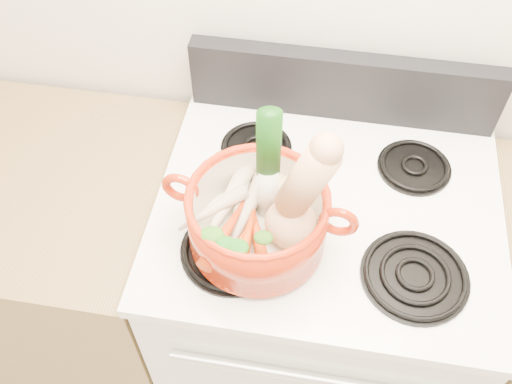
% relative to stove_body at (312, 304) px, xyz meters
% --- Properties ---
extents(stove_body, '(0.76, 0.65, 0.92)m').
position_rel_stove_body_xyz_m(stove_body, '(0.00, 0.00, 0.00)').
color(stove_body, silver).
rests_on(stove_body, floor).
extents(cooktop, '(0.78, 0.67, 0.03)m').
position_rel_stove_body_xyz_m(cooktop, '(0.00, 0.00, 0.47)').
color(cooktop, white).
rests_on(cooktop, stove_body).
extents(control_backsplash, '(0.76, 0.05, 0.18)m').
position_rel_stove_body_xyz_m(control_backsplash, '(0.00, 0.30, 0.58)').
color(control_backsplash, black).
rests_on(control_backsplash, cooktop).
extents(oven_handle, '(0.60, 0.02, 0.02)m').
position_rel_stove_body_xyz_m(oven_handle, '(0.00, -0.34, 0.32)').
color(oven_handle, silver).
rests_on(oven_handle, stove_body).
extents(burner_front_left, '(0.22, 0.22, 0.02)m').
position_rel_stove_body_xyz_m(burner_front_left, '(-0.19, -0.16, 0.50)').
color(burner_front_left, black).
rests_on(burner_front_left, cooktop).
extents(burner_front_right, '(0.22, 0.22, 0.02)m').
position_rel_stove_body_xyz_m(burner_front_right, '(0.19, -0.16, 0.50)').
color(burner_front_right, black).
rests_on(burner_front_right, cooktop).
extents(burner_back_left, '(0.17, 0.17, 0.02)m').
position_rel_stove_body_xyz_m(burner_back_left, '(-0.19, 0.14, 0.50)').
color(burner_back_left, black).
rests_on(burner_back_left, cooktop).
extents(burner_back_right, '(0.17, 0.17, 0.02)m').
position_rel_stove_body_xyz_m(burner_back_right, '(0.19, 0.14, 0.50)').
color(burner_back_right, black).
rests_on(burner_back_right, cooktop).
extents(dutch_oven, '(0.31, 0.31, 0.14)m').
position_rel_stove_body_xyz_m(dutch_oven, '(-0.14, -0.13, 0.58)').
color(dutch_oven, '#A9240A').
rests_on(dutch_oven, burner_front_left).
extents(pot_handle_left, '(0.08, 0.03, 0.08)m').
position_rel_stove_body_xyz_m(pot_handle_left, '(-0.30, -0.11, 0.63)').
color(pot_handle_left, '#A9240A').
rests_on(pot_handle_left, dutch_oven).
extents(pot_handle_right, '(0.08, 0.03, 0.08)m').
position_rel_stove_body_xyz_m(pot_handle_right, '(0.02, -0.14, 0.63)').
color(pot_handle_right, '#A9240A').
rests_on(pot_handle_right, dutch_oven).
extents(squash, '(0.23, 0.18, 0.30)m').
position_rel_stove_body_xyz_m(squash, '(-0.07, -0.14, 0.68)').
color(squash, tan).
rests_on(squash, dutch_oven).
extents(leek, '(0.06, 0.06, 0.31)m').
position_rel_stove_body_xyz_m(leek, '(-0.13, -0.08, 0.69)').
color(leek, white).
rests_on(leek, dutch_oven).
extents(ginger, '(0.11, 0.09, 0.05)m').
position_rel_stove_body_xyz_m(ginger, '(-0.12, -0.02, 0.56)').
color(ginger, '#D3B982').
rests_on(ginger, dutch_oven).
extents(parsnip_0, '(0.06, 0.23, 0.06)m').
position_rel_stove_body_xyz_m(parsnip_0, '(-0.19, -0.09, 0.56)').
color(parsnip_0, beige).
rests_on(parsnip_0, dutch_oven).
extents(parsnip_1, '(0.10, 0.22, 0.06)m').
position_rel_stove_body_xyz_m(parsnip_1, '(-0.22, -0.10, 0.57)').
color(parsnip_1, beige).
rests_on(parsnip_1, dutch_oven).
extents(parsnip_2, '(0.09, 0.20, 0.06)m').
position_rel_stove_body_xyz_m(parsnip_2, '(-0.17, -0.10, 0.57)').
color(parsnip_2, beige).
rests_on(parsnip_2, dutch_oven).
extents(parsnip_3, '(0.15, 0.13, 0.05)m').
position_rel_stove_body_xyz_m(parsnip_3, '(-0.24, -0.12, 0.58)').
color(parsnip_3, beige).
rests_on(parsnip_3, dutch_oven).
extents(carrot_0, '(0.03, 0.16, 0.05)m').
position_rel_stove_body_xyz_m(carrot_0, '(-0.16, -0.17, 0.55)').
color(carrot_0, '#D44B0A').
rests_on(carrot_0, dutch_oven).
extents(carrot_1, '(0.08, 0.17, 0.05)m').
position_rel_stove_body_xyz_m(carrot_1, '(-0.20, -0.17, 0.57)').
color(carrot_1, red).
rests_on(carrot_1, dutch_oven).
extents(carrot_2, '(0.08, 0.15, 0.04)m').
position_rel_stove_body_xyz_m(carrot_2, '(-0.14, -0.15, 0.56)').
color(carrot_2, '#DF430B').
rests_on(carrot_2, dutch_oven).
extents(carrot_3, '(0.07, 0.13, 0.04)m').
position_rel_stove_body_xyz_m(carrot_3, '(-0.17, -0.19, 0.57)').
color(carrot_3, '#D2400A').
rests_on(carrot_3, dutch_oven).
extents(carrot_4, '(0.04, 0.15, 0.04)m').
position_rel_stove_body_xyz_m(carrot_4, '(-0.16, -0.19, 0.58)').
color(carrot_4, '#BD3B09').
rests_on(carrot_4, dutch_oven).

